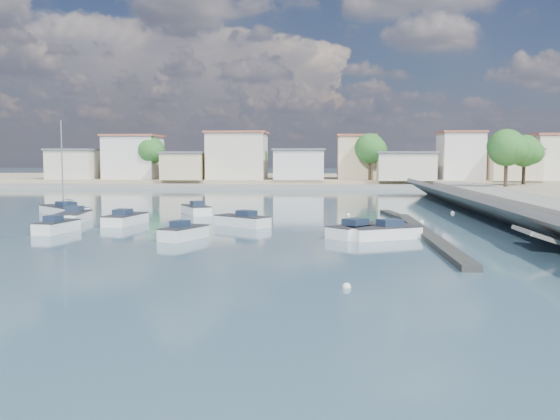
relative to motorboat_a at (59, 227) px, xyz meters
name	(u,v)px	position (x,y,z in m)	size (l,w,h in m)	color
ground	(323,203)	(19.15, 29.04, -0.38)	(400.00, 400.00, 0.00)	#2E4B5C
breakwater	(419,230)	(26.06, 1.72, -0.21)	(2.00, 31.02, 0.35)	black
far_shore_land	(322,180)	(19.15, 81.04, 0.32)	(160.00, 40.00, 1.40)	gray
far_shore_quay	(322,187)	(19.15, 60.04, 0.02)	(160.00, 2.50, 0.80)	slate
far_town	(384,159)	(29.87, 65.96, 4.56)	(113.01, 12.80, 8.35)	beige
shore_trees	(375,151)	(27.50, 57.15, 5.84)	(74.56, 38.32, 7.92)	#38281E
motorboat_a	(59,227)	(0.00, 0.00, 0.00)	(2.21, 4.47, 1.48)	white
motorboat_b	(185,233)	(9.96, -2.96, 0.00)	(2.92, 4.14, 1.48)	white
motorboat_c	(240,221)	(12.59, 4.85, 0.00)	(4.77, 4.15, 1.48)	white
motorboat_d	(380,233)	(22.91, -2.08, 0.00)	(5.38, 3.98, 1.48)	white
motorboat_e	(127,219)	(3.29, 5.57, 0.00)	(2.64, 5.37, 1.48)	white
motorboat_f	(195,210)	(7.05, 14.62, 0.00)	(3.67, 4.89, 1.48)	white
motorboat_g	(72,218)	(-1.65, 6.55, 0.00)	(2.52, 5.86, 1.48)	white
motorboat_h	(362,231)	(21.82, -0.87, 0.00)	(4.83, 5.11, 1.48)	white
sailboat	(62,210)	(-5.29, 13.10, 0.03)	(6.14, 6.13, 9.00)	white
mooring_buoys	(412,233)	(25.46, 0.86, -0.33)	(11.87, 34.86, 0.38)	silver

